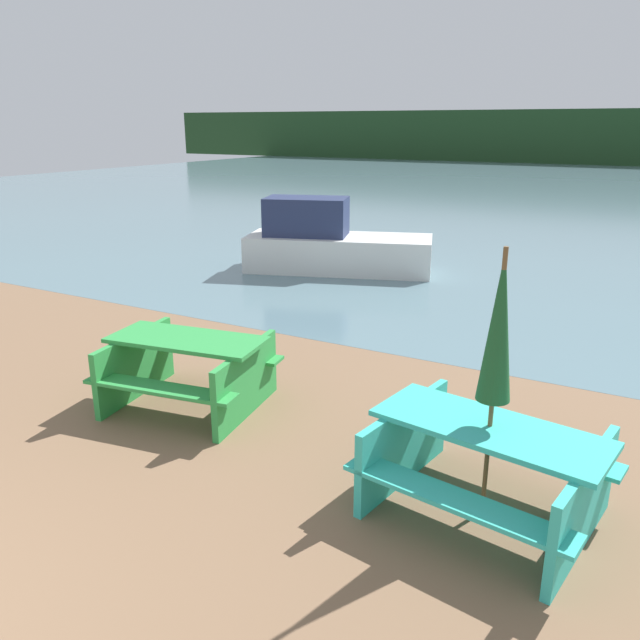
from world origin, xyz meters
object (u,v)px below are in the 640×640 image
object	(u,v)px
picnic_table_teal	(487,461)
umbrella_darkgreen	(499,328)
picnic_table_green	(188,365)
boat	(331,244)

from	to	relation	value
picnic_table_teal	umbrella_darkgreen	bearing A→B (deg)	180.00
umbrella_darkgreen	picnic_table_green	bearing A→B (deg)	172.61
picnic_table_teal	boat	bearing A→B (deg)	125.96
picnic_table_teal	boat	world-z (taller)	boat
picnic_table_teal	boat	size ratio (longest dim) A/B	0.48
boat	umbrella_darkgreen	bearing A→B (deg)	-72.48
picnic_table_teal	picnic_table_green	distance (m)	3.38
picnic_table_green	boat	bearing A→B (deg)	104.82
umbrella_darkgreen	boat	distance (m)	8.73
picnic_table_teal	picnic_table_green	world-z (taller)	picnic_table_green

